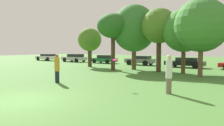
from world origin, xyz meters
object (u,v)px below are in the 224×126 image
object	(u,v)px
tree_3	(159,26)
parked_car_white	(47,57)
tree_0	(90,40)
parked_car_green	(104,59)
person_catcher	(169,74)
tree_2	(134,28)
tree_1	(113,26)
parked_car_grey	(140,60)
tree_5	(201,25)
parked_car_silver	(74,58)
frisbee	(115,60)
parked_car_black	(186,62)
tree_4	(184,31)
person_thrower	(57,68)

from	to	relation	value
tree_3	parked_car_white	bearing A→B (deg)	165.20
tree_0	parked_car_white	xyz separation A→B (m)	(-15.66, 5.99, -2.65)
tree_0	parked_car_green	world-z (taller)	tree_0
person_catcher	tree_2	distance (m)	13.15
tree_1	parked_car_grey	distance (m)	9.07
tree_5	tree_3	bearing A→B (deg)	158.43
tree_2	parked_car_white	xyz separation A→B (m)	(-21.89, 5.97, -3.75)
person_catcher	parked_car_white	bearing A→B (deg)	-34.70
parked_car_silver	tree_1	bearing A→B (deg)	148.96
parked_car_grey	frisbee	bearing A→B (deg)	112.45
parked_car_green	parked_car_black	size ratio (longest dim) A/B	0.88
person_catcher	parked_car_grey	distance (m)	19.26
tree_5	parked_car_black	distance (m)	9.49
tree_2	parked_car_grey	size ratio (longest dim) A/B	1.73
parked_car_silver	frisbee	bearing A→B (deg)	139.63
tree_1	parked_car_grey	size ratio (longest dim) A/B	1.47
frisbee	tree_4	size ratio (longest dim) A/B	0.05
tree_3	tree_4	xyz separation A→B (m)	(2.36, 0.10, -0.53)
tree_3	parked_car_silver	bearing A→B (deg)	159.53
parked_car_grey	parked_car_black	world-z (taller)	parked_car_grey
tree_4	parked_car_black	xyz separation A→B (m)	(-1.65, 6.30, -3.25)
person_catcher	tree_5	xyz separation A→B (m)	(-0.31, 7.79, 3.10)
frisbee	tree_4	distance (m)	9.87
parked_car_white	frisbee	bearing A→B (deg)	148.19
frisbee	person_thrower	bearing A→B (deg)	-168.53
frisbee	parked_car_grey	bearing A→B (deg)	112.83
tree_4	frisbee	bearing A→B (deg)	-96.56
parked_car_white	person_catcher	bearing A→B (deg)	151.09
tree_4	parked_car_grey	bearing A→B (deg)	139.63
person_thrower	tree_3	xyz separation A→B (m)	(2.84, 10.28, 3.45)
tree_1	tree_2	world-z (taller)	tree_2
person_catcher	parked_car_green	bearing A→B (deg)	-51.13
parked_car_white	tree_4	bearing A→B (deg)	166.24
tree_1	tree_4	size ratio (longest dim) A/B	1.01
tree_4	person_catcher	bearing A→B (deg)	-76.94
frisbee	tree_1	world-z (taller)	tree_1
person_thrower	tree_0	size ratio (longest dim) A/B	0.40
frisbee	tree_1	bearing A→B (deg)	125.36
tree_0	tree_5	size ratio (longest dim) A/B	0.77
tree_3	tree_0	bearing A→B (deg)	176.21
tree_1	tree_5	size ratio (longest dim) A/B	0.94
frisbee	parked_car_silver	distance (m)	25.18
tree_2	parked_car_green	world-z (taller)	tree_2
parked_car_silver	parked_car_grey	size ratio (longest dim) A/B	1.11
tree_2	parked_car_green	bearing A→B (deg)	144.22
person_thrower	parked_car_black	bearing A→B (deg)	71.83
parked_car_green	frisbee	bearing A→B (deg)	128.30
tree_0	tree_3	xyz separation A→B (m)	(9.34, -0.62, 1.10)
tree_1	tree_2	xyz separation A→B (m)	(1.43, 1.90, -0.14)
parked_car_black	person_thrower	bearing A→B (deg)	77.61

